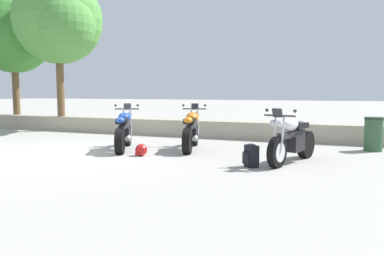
{
  "coord_description": "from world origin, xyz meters",
  "views": [
    {
      "loc": [
        6.26,
        -6.91,
        1.5
      ],
      "look_at": [
        3.03,
        1.2,
        0.65
      ],
      "focal_mm": 34.91,
      "sensor_mm": 36.0,
      "label": 1
    }
  ],
  "objects_px": {
    "rider_backpack": "(251,155)",
    "leafy_tree_mid_left": "(60,21)",
    "motorcycle_blue_near_left": "(124,131)",
    "motorcycle_orange_centre": "(192,131)",
    "motorcycle_white_far_right": "(292,140)",
    "leafy_tree_far_left": "(14,37)",
    "trash_bin": "(373,134)",
    "rider_helmet": "(141,150)"
  },
  "relations": [
    {
      "from": "motorcycle_white_far_right",
      "to": "trash_bin",
      "type": "bearing_deg",
      "value": 54.03
    },
    {
      "from": "motorcycle_blue_near_left",
      "to": "rider_backpack",
      "type": "xyz_separation_m",
      "value": [
        3.58,
        -1.03,
        -0.24
      ]
    },
    {
      "from": "rider_backpack",
      "to": "motorcycle_blue_near_left",
      "type": "bearing_deg",
      "value": 163.97
    },
    {
      "from": "rider_helmet",
      "to": "trash_bin",
      "type": "bearing_deg",
      "value": 28.9
    },
    {
      "from": "motorcycle_blue_near_left",
      "to": "rider_helmet",
      "type": "bearing_deg",
      "value": -38.21
    },
    {
      "from": "rider_helmet",
      "to": "rider_backpack",
      "type": "bearing_deg",
      "value": -6.98
    },
    {
      "from": "motorcycle_white_far_right",
      "to": "rider_helmet",
      "type": "xyz_separation_m",
      "value": [
        -3.39,
        -0.44,
        -0.35
      ]
    },
    {
      "from": "leafy_tree_mid_left",
      "to": "rider_backpack",
      "type": "bearing_deg",
      "value": -26.66
    },
    {
      "from": "motorcycle_orange_centre",
      "to": "rider_backpack",
      "type": "xyz_separation_m",
      "value": [
        1.96,
        -1.69,
        -0.24
      ]
    },
    {
      "from": "rider_backpack",
      "to": "leafy_tree_mid_left",
      "type": "xyz_separation_m",
      "value": [
        -8.25,
        4.14,
        3.88
      ]
    },
    {
      "from": "motorcycle_blue_near_left",
      "to": "trash_bin",
      "type": "distance_m",
      "value": 6.37
    },
    {
      "from": "motorcycle_blue_near_left",
      "to": "motorcycle_white_far_right",
      "type": "distance_m",
      "value": 4.28
    },
    {
      "from": "motorcycle_orange_centre",
      "to": "motorcycle_white_far_right",
      "type": "relative_size",
      "value": 1.01
    },
    {
      "from": "leafy_tree_far_left",
      "to": "trash_bin",
      "type": "height_order",
      "value": "leafy_tree_far_left"
    },
    {
      "from": "motorcycle_white_far_right",
      "to": "leafy_tree_mid_left",
      "type": "height_order",
      "value": "leafy_tree_mid_left"
    },
    {
      "from": "motorcycle_orange_centre",
      "to": "motorcycle_white_far_right",
      "type": "distance_m",
      "value": 2.81
    },
    {
      "from": "motorcycle_white_far_right",
      "to": "rider_backpack",
      "type": "xyz_separation_m",
      "value": [
        -0.7,
        -0.77,
        -0.24
      ]
    },
    {
      "from": "rider_backpack",
      "to": "leafy_tree_mid_left",
      "type": "height_order",
      "value": "leafy_tree_mid_left"
    },
    {
      "from": "rider_backpack",
      "to": "trash_bin",
      "type": "xyz_separation_m",
      "value": [
        2.43,
        3.15,
        0.19
      ]
    },
    {
      "from": "motorcycle_blue_near_left",
      "to": "motorcycle_orange_centre",
      "type": "height_order",
      "value": "same"
    },
    {
      "from": "motorcycle_white_far_right",
      "to": "leafy_tree_far_left",
      "type": "distance_m",
      "value": 12.61
    },
    {
      "from": "motorcycle_white_far_right",
      "to": "rider_backpack",
      "type": "height_order",
      "value": "motorcycle_white_far_right"
    },
    {
      "from": "motorcycle_orange_centre",
      "to": "leafy_tree_far_left",
      "type": "xyz_separation_m",
      "value": [
        -8.94,
        2.8,
        3.27
      ]
    },
    {
      "from": "motorcycle_orange_centre",
      "to": "leafy_tree_far_left",
      "type": "distance_m",
      "value": 9.92
    },
    {
      "from": "motorcycle_white_far_right",
      "to": "leafy_tree_mid_left",
      "type": "relative_size",
      "value": 0.38
    },
    {
      "from": "motorcycle_orange_centre",
      "to": "motorcycle_white_far_right",
      "type": "height_order",
      "value": "same"
    },
    {
      "from": "leafy_tree_far_left",
      "to": "trash_bin",
      "type": "relative_size",
      "value": 5.61
    },
    {
      "from": "leafy_tree_mid_left",
      "to": "trash_bin",
      "type": "bearing_deg",
      "value": -5.29
    },
    {
      "from": "motorcycle_white_far_right",
      "to": "trash_bin",
      "type": "distance_m",
      "value": 2.94
    },
    {
      "from": "motorcycle_orange_centre",
      "to": "leafy_tree_far_left",
      "type": "relative_size",
      "value": 0.42
    },
    {
      "from": "motorcycle_orange_centre",
      "to": "leafy_tree_mid_left",
      "type": "bearing_deg",
      "value": 158.73
    },
    {
      "from": "rider_backpack",
      "to": "leafy_tree_far_left",
      "type": "xyz_separation_m",
      "value": [
        -10.9,
        4.49,
        3.51
      ]
    },
    {
      "from": "motorcycle_blue_near_left",
      "to": "trash_bin",
      "type": "xyz_separation_m",
      "value": [
        6.0,
        2.13,
        -0.05
      ]
    },
    {
      "from": "motorcycle_blue_near_left",
      "to": "motorcycle_white_far_right",
      "type": "relative_size",
      "value": 0.97
    },
    {
      "from": "motorcycle_orange_centre",
      "to": "leafy_tree_far_left",
      "type": "height_order",
      "value": "leafy_tree_far_left"
    },
    {
      "from": "leafy_tree_far_left",
      "to": "motorcycle_blue_near_left",
      "type": "bearing_deg",
      "value": -25.32
    },
    {
      "from": "motorcycle_blue_near_left",
      "to": "leafy_tree_mid_left",
      "type": "distance_m",
      "value": 6.69
    },
    {
      "from": "motorcycle_blue_near_left",
      "to": "rider_helmet",
      "type": "distance_m",
      "value": 1.18
    },
    {
      "from": "motorcycle_orange_centre",
      "to": "leafy_tree_mid_left",
      "type": "xyz_separation_m",
      "value": [
        -6.29,
        2.45,
        3.64
      ]
    },
    {
      "from": "motorcycle_orange_centre",
      "to": "motorcycle_white_far_right",
      "type": "bearing_deg",
      "value": -19.14
    },
    {
      "from": "motorcycle_orange_centre",
      "to": "rider_helmet",
      "type": "xyz_separation_m",
      "value": [
        -0.73,
        -1.36,
        -0.35
      ]
    },
    {
      "from": "rider_helmet",
      "to": "leafy_tree_far_left",
      "type": "bearing_deg",
      "value": 153.11
    }
  ]
}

